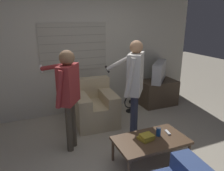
{
  "coord_description": "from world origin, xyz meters",
  "views": [
    {
      "loc": [
        -1.27,
        -2.45,
        2.02
      ],
      "look_at": [
        -0.0,
        0.54,
        1.0
      ],
      "focal_mm": 35.0,
      "sensor_mm": 36.0,
      "label": 1
    }
  ],
  "objects_px": {
    "tv": "(159,71)",
    "armchair_beige": "(94,106)",
    "book_stack": "(146,137)",
    "soda_can": "(158,132)",
    "person_right_standing": "(135,80)",
    "floor_fan": "(131,104)",
    "person_left_standing": "(68,89)",
    "coffee_table": "(151,141)",
    "spare_remote": "(167,132)"
  },
  "relations": [
    {
      "from": "tv",
      "to": "armchair_beige",
      "type": "bearing_deg",
      "value": -37.57
    },
    {
      "from": "armchair_beige",
      "to": "book_stack",
      "type": "relative_size",
      "value": 4.17
    },
    {
      "from": "soda_can",
      "to": "person_right_standing",
      "type": "bearing_deg",
      "value": 98.23
    },
    {
      "from": "tv",
      "to": "book_stack",
      "type": "relative_size",
      "value": 3.42
    },
    {
      "from": "person_right_standing",
      "to": "floor_fan",
      "type": "distance_m",
      "value": 1.48
    },
    {
      "from": "person_left_standing",
      "to": "book_stack",
      "type": "distance_m",
      "value": 1.33
    },
    {
      "from": "person_left_standing",
      "to": "person_right_standing",
      "type": "relative_size",
      "value": 0.93
    },
    {
      "from": "person_left_standing",
      "to": "book_stack",
      "type": "bearing_deg",
      "value": -96.31
    },
    {
      "from": "coffee_table",
      "to": "floor_fan",
      "type": "bearing_deg",
      "value": 71.4
    },
    {
      "from": "spare_remote",
      "to": "soda_can",
      "type": "bearing_deg",
      "value": -168.07
    },
    {
      "from": "tv",
      "to": "book_stack",
      "type": "bearing_deg",
      "value": 4.63
    },
    {
      "from": "tv",
      "to": "spare_remote",
      "type": "bearing_deg",
      "value": 12.49
    },
    {
      "from": "coffee_table",
      "to": "floor_fan",
      "type": "distance_m",
      "value": 1.8
    },
    {
      "from": "armchair_beige",
      "to": "book_stack",
      "type": "xyz_separation_m",
      "value": [
        0.26,
        -1.53,
        0.08
      ]
    },
    {
      "from": "person_right_standing",
      "to": "armchair_beige",
      "type": "bearing_deg",
      "value": 60.58
    },
    {
      "from": "coffee_table",
      "to": "person_left_standing",
      "type": "bearing_deg",
      "value": 139.54
    },
    {
      "from": "tv",
      "to": "book_stack",
      "type": "height_order",
      "value": "tv"
    },
    {
      "from": "armchair_beige",
      "to": "person_left_standing",
      "type": "distance_m",
      "value": 1.18
    },
    {
      "from": "tv",
      "to": "soda_can",
      "type": "relative_size",
      "value": 6.0
    },
    {
      "from": "book_stack",
      "to": "spare_remote",
      "type": "distance_m",
      "value": 0.38
    },
    {
      "from": "tv",
      "to": "spare_remote",
      "type": "xyz_separation_m",
      "value": [
        -1.05,
        -1.78,
        -0.42
      ]
    },
    {
      "from": "floor_fan",
      "to": "person_left_standing",
      "type": "bearing_deg",
      "value": -150.02
    },
    {
      "from": "coffee_table",
      "to": "soda_can",
      "type": "bearing_deg",
      "value": 15.42
    },
    {
      "from": "soda_can",
      "to": "person_left_standing",
      "type": "bearing_deg",
      "value": 144.95
    },
    {
      "from": "tv",
      "to": "spare_remote",
      "type": "distance_m",
      "value": 2.11
    },
    {
      "from": "tv",
      "to": "spare_remote",
      "type": "height_order",
      "value": "tv"
    },
    {
      "from": "coffee_table",
      "to": "tv",
      "type": "bearing_deg",
      "value": 53.18
    },
    {
      "from": "person_right_standing",
      "to": "soda_can",
      "type": "bearing_deg",
      "value": -134.14
    },
    {
      "from": "armchair_beige",
      "to": "person_left_standing",
      "type": "bearing_deg",
      "value": 52.59
    },
    {
      "from": "book_stack",
      "to": "coffee_table",
      "type": "bearing_deg",
      "value": -18.85
    },
    {
      "from": "person_left_standing",
      "to": "floor_fan",
      "type": "height_order",
      "value": "person_left_standing"
    },
    {
      "from": "person_right_standing",
      "to": "coffee_table",
      "type": "bearing_deg",
      "value": -147.94
    },
    {
      "from": "book_stack",
      "to": "floor_fan",
      "type": "distance_m",
      "value": 1.81
    },
    {
      "from": "coffee_table",
      "to": "book_stack",
      "type": "distance_m",
      "value": 0.1
    },
    {
      "from": "book_stack",
      "to": "spare_remote",
      "type": "xyz_separation_m",
      "value": [
        0.38,
        0.02,
        -0.02
      ]
    },
    {
      "from": "person_left_standing",
      "to": "soda_can",
      "type": "distance_m",
      "value": 1.46
    },
    {
      "from": "tv",
      "to": "person_right_standing",
      "type": "bearing_deg",
      "value": -4.59
    },
    {
      "from": "coffee_table",
      "to": "spare_remote",
      "type": "distance_m",
      "value": 0.32
    },
    {
      "from": "book_stack",
      "to": "floor_fan",
      "type": "bearing_deg",
      "value": 69.19
    },
    {
      "from": "coffee_table",
      "to": "tv",
      "type": "height_order",
      "value": "tv"
    },
    {
      "from": "spare_remote",
      "to": "book_stack",
      "type": "bearing_deg",
      "value": -166.39
    },
    {
      "from": "tv",
      "to": "person_left_standing",
      "type": "height_order",
      "value": "person_left_standing"
    },
    {
      "from": "armchair_beige",
      "to": "tv",
      "type": "distance_m",
      "value": 1.78
    },
    {
      "from": "person_left_standing",
      "to": "soda_can",
      "type": "relative_size",
      "value": 12.54
    },
    {
      "from": "person_left_standing",
      "to": "person_right_standing",
      "type": "bearing_deg",
      "value": -64.62
    },
    {
      "from": "person_left_standing",
      "to": "spare_remote",
      "type": "height_order",
      "value": "person_left_standing"
    },
    {
      "from": "armchair_beige",
      "to": "tv",
      "type": "relative_size",
      "value": 1.22
    },
    {
      "from": "armchair_beige",
      "to": "spare_remote",
      "type": "distance_m",
      "value": 1.63
    },
    {
      "from": "coffee_table",
      "to": "floor_fan",
      "type": "xyz_separation_m",
      "value": [
        0.57,
        1.7,
        -0.17
      ]
    },
    {
      "from": "tv",
      "to": "book_stack",
      "type": "distance_m",
      "value": 2.34
    }
  ]
}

